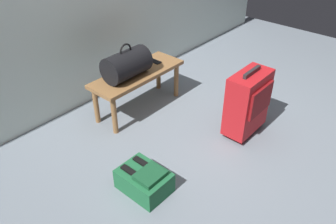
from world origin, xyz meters
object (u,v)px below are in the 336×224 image
at_px(cell_phone, 155,61).
at_px(backpack_green, 144,180).
at_px(bench, 138,78).
at_px(duffel_bag_black, 127,65).
at_px(suitcase_upright_red, 248,102).

xyz_separation_m(cell_phone, backpack_green, (-1.05, -0.87, -0.33)).
distance_m(bench, duffel_bag_black, 0.24).
height_order(duffel_bag_black, cell_phone, duffel_bag_black).
relative_size(duffel_bag_black, cell_phone, 3.06).
distance_m(cell_phone, suitcase_upright_red, 1.07).
relative_size(bench, backpack_green, 2.63).
relative_size(bench, cell_phone, 6.94).
distance_m(duffel_bag_black, backpack_green, 1.14).
height_order(bench, backpack_green, bench).
xyz_separation_m(bench, backpack_green, (-0.77, -0.83, -0.26)).
height_order(duffel_bag_black, backpack_green, duffel_bag_black).
bearing_deg(duffel_bag_black, backpack_green, -127.53).
bearing_deg(suitcase_upright_red, cell_phone, 93.60).
bearing_deg(bench, cell_phone, 6.52).
relative_size(suitcase_upright_red, backpack_green, 1.72).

